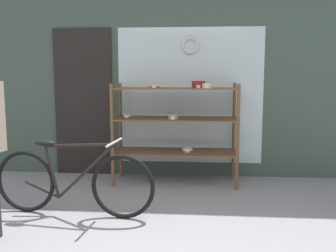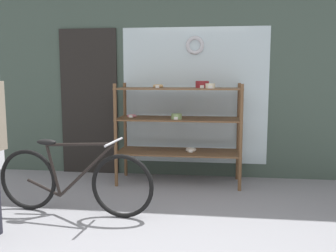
# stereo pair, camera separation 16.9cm
# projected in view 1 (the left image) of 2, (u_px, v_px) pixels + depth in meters

# --- Properties ---
(storefront_facade) EXTENTS (5.44, 0.13, 3.57)m
(storefront_facade) POSITION_uv_depth(u_px,v_px,m) (174.00, 54.00, 5.26)
(storefront_facade) COLOR #3D4C42
(storefront_facade) RESTS_ON ground_plane
(display_case) EXTENTS (1.63, 0.57, 1.37)m
(display_case) POSITION_uv_depth(u_px,v_px,m) (176.00, 120.00, 4.95)
(display_case) COLOR brown
(display_case) RESTS_ON ground_plane
(bicycle) EXTENTS (1.72, 0.46, 0.79)m
(bicycle) POSITION_uv_depth(u_px,v_px,m) (72.00, 182.00, 3.84)
(bicycle) COLOR black
(bicycle) RESTS_ON ground_plane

